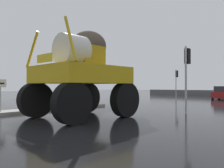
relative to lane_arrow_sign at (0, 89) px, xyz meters
name	(u,v)px	position (x,y,z in m)	size (l,w,h in m)	color
ground_plane	(183,103)	(3.94, 14.26, -1.35)	(120.00, 120.00, 0.00)	black
median_island	(51,109)	(0.11, 3.11, -1.27)	(1.32, 8.58, 0.15)	#9E9B93
lane_arrow_sign	(0,89)	(0.00, 0.00, 0.00)	(0.07, 0.60, 1.74)	#99999E
oversize_sprayer	(80,77)	(4.21, 2.08, 0.63)	(4.08, 4.99, 4.28)	black
sedan_ahead	(224,93)	(4.89, 23.12, -0.63)	(2.00, 4.16, 1.52)	maroon
traffic_signal_near_left	(86,75)	(-0.95, 6.94, 1.08)	(0.24, 0.54, 3.33)	#A8AAAF
traffic_signal_near_right	(187,65)	(7.48, 6.93, 1.35)	(0.24, 0.54, 3.69)	#A8AAAF
traffic_signal_far_left	(177,77)	(-0.09, 21.29, 1.28)	(0.24, 0.55, 3.59)	#A8AAAF
bare_tree_left	(88,47)	(-5.23, 11.11, 4.41)	(3.80, 3.80, 7.42)	#473828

